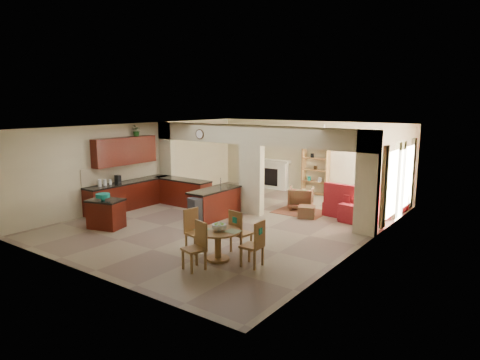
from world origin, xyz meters
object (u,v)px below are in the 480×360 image
Objects in this scene: sofa at (375,204)px; kitchen_island at (106,214)px; dining_table at (218,240)px; armchair at (301,198)px.

kitchen_island is at bearing 141.51° from sofa.
dining_table is at bearing 171.30° from sofa.
sofa reaches higher than dining_table.
sofa is at bearing 74.54° from dining_table.
kitchen_island reaches higher than sofa.
sofa is at bearing 29.06° from kitchen_island.
kitchen_island is 0.40× the size of sofa.
dining_table is (4.12, -0.11, 0.06)m from kitchen_island.
kitchen_island is 6.19m from armchair.
sofa reaches higher than armchair.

